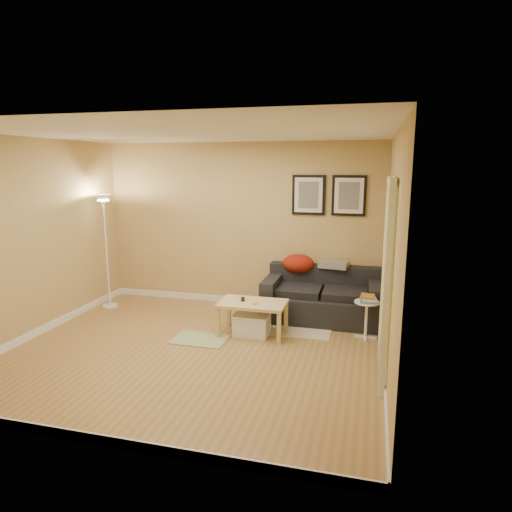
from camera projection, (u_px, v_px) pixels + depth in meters
name	position (u px, v px, depth m)	size (l,w,h in m)	color
floor	(196.00, 350.00, 5.54)	(4.50, 4.50, 0.00)	#9D7D43
ceiling	(189.00, 133.00, 5.03)	(4.50, 4.50, 0.00)	white
wall_back	(241.00, 225.00, 7.18)	(4.50, 4.50, 0.00)	tan
wall_front	(90.00, 292.00, 3.39)	(4.50, 4.50, 0.00)	tan
wall_left	(32.00, 239.00, 5.84)	(4.00, 4.00, 0.00)	tan
wall_right	(392.00, 256.00, 4.73)	(4.00, 4.00, 0.00)	tan
baseboard_back	(241.00, 300.00, 7.42)	(4.50, 0.02, 0.10)	white
baseboard_front	(102.00, 440.00, 3.65)	(4.50, 0.02, 0.10)	white
baseboard_left	(42.00, 330.00, 6.09)	(0.02, 4.00, 0.10)	white
baseboard_right	(384.00, 367.00, 4.98)	(0.02, 4.00, 0.10)	white
sofa	(322.00, 295.00, 6.58)	(1.70, 0.90, 0.75)	black
red_throw	(298.00, 263.00, 6.85)	(0.48, 0.36, 0.28)	#97290D
plaid_throw	(333.00, 264.00, 6.75)	(0.42, 0.26, 0.10)	tan
framed_print_left	(309.00, 195.00, 6.79)	(0.50, 0.04, 0.60)	black
framed_print_right	(349.00, 196.00, 6.64)	(0.50, 0.04, 0.60)	black
area_rug	(288.00, 326.00, 6.37)	(1.25, 0.85, 0.01)	beige
green_runner	(200.00, 339.00, 5.88)	(0.70, 0.50, 0.01)	#668C4C
coffee_table	(253.00, 318.00, 6.04)	(0.89, 0.55, 0.45)	#DFC988
remote_control	(243.00, 299.00, 6.10)	(0.05, 0.16, 0.02)	black
tape_roll	(255.00, 303.00, 5.90)	(0.07, 0.07, 0.03)	yellow
storage_bin	(252.00, 324.00, 6.02)	(0.48, 0.35, 0.29)	white
side_table	(366.00, 320.00, 5.90)	(0.33, 0.33, 0.50)	white
book_stack	(368.00, 298.00, 5.84)	(0.19, 0.26, 0.08)	teal
floor_lamp	(107.00, 255.00, 7.08)	(0.23, 0.23, 1.81)	white
doorway	(385.00, 285.00, 4.65)	(0.12, 1.01, 2.13)	white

